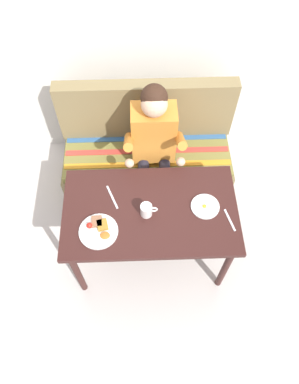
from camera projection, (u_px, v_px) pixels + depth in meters
The scene contains 10 objects.
ground_plane at pixel (150, 252), 3.11m from camera, with size 8.00×8.00×0.00m, color beige.
back_wall at pixel (144, 21), 2.68m from camera, with size 4.40×0.10×2.60m, color silver.
table at pixel (150, 216), 2.56m from camera, with size 1.20×0.70×0.73m.
couch at pixel (147, 156), 3.23m from camera, with size 1.44×0.56×1.00m.
person at pixel (154, 142), 2.79m from camera, with size 0.45×0.61×1.21m.
plate_breakfast at pixel (99, 230), 2.40m from camera, with size 0.26×0.26×0.05m.
plate_eggs at pixel (205, 206), 2.49m from camera, with size 0.20×0.20×0.04m.
coffee_mug at pixel (147, 210), 2.43m from camera, with size 0.12×0.08×0.10m.
fork at pixel (230, 220), 2.45m from camera, with size 0.01×0.17×0.01m, color silver.
knife at pixel (112, 197), 2.54m from camera, with size 0.01×0.20×0.01m, color silver.
Camera 1 is at (-0.05, -1.21, 2.91)m, focal length 34.18 mm.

